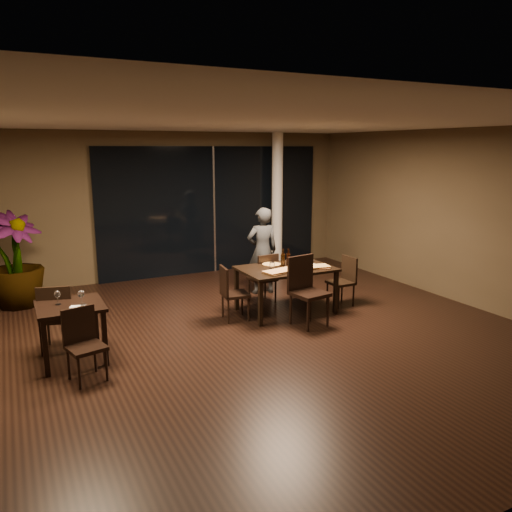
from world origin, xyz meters
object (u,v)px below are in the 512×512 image
at_px(chair_main_far, 265,276).
at_px(bottle_b, 288,258).
at_px(main_table, 286,272).
at_px(chair_side_near, 83,340).
at_px(side_table, 71,314).
at_px(potted_plant, 15,260).
at_px(bottle_a, 283,259).
at_px(chair_main_near, 306,287).
at_px(diner, 262,251).
at_px(chair_main_right, 344,278).
at_px(chair_side_far, 57,314).
at_px(bottle_c, 283,258).
at_px(chair_main_left, 231,290).

xyz_separation_m(chair_main_far, bottle_b, (0.14, -0.57, 0.41)).
distance_m(main_table, chair_side_near, 3.52).
distance_m(side_table, chair_main_far, 3.47).
relative_size(main_table, side_table, 1.88).
bearing_deg(potted_plant, chair_side_near, -79.74).
bearing_deg(side_table, main_table, 8.37).
bearing_deg(side_table, bottle_a, 8.79).
bearing_deg(chair_main_far, chair_main_near, 88.24).
bearing_deg(chair_main_far, diner, -118.72).
bearing_deg(chair_main_right, chair_side_far, -92.41).
bearing_deg(chair_main_near, chair_side_far, 161.84).
xyz_separation_m(bottle_b, bottle_c, (-0.03, 0.12, -0.01)).
relative_size(chair_main_right, potted_plant, 0.52).
height_order(chair_main_left, diner, diner).
height_order(side_table, chair_main_near, chair_main_near).
xyz_separation_m(chair_main_near, bottle_a, (-0.03, 0.66, 0.31)).
height_order(main_table, diner, diner).
bearing_deg(bottle_a, chair_main_right, -6.69).
xyz_separation_m(bottle_a, bottle_b, (0.09, -0.02, 0.00)).
bearing_deg(chair_main_near, bottle_c, 78.27).
bearing_deg(chair_side_far, bottle_b, -164.24).
xyz_separation_m(diner, bottle_c, (-0.14, -1.03, 0.09)).
xyz_separation_m(chair_main_left, chair_side_far, (-2.55, -0.11, 0.03)).
xyz_separation_m(potted_plant, bottle_a, (3.90, -2.29, 0.08)).
height_order(side_table, chair_side_near, chair_side_near).
bearing_deg(chair_side_far, main_table, -164.16).
relative_size(main_table, chair_side_far, 1.63).
bearing_deg(potted_plant, chair_main_far, -24.34).
xyz_separation_m(chair_main_near, chair_main_left, (-0.96, 0.67, -0.11)).
bearing_deg(chair_main_far, main_table, 94.43).
bearing_deg(bottle_a, chair_main_near, -87.33).
bearing_deg(bottle_b, main_table, 174.75).
bearing_deg(bottle_c, chair_main_left, -174.70).
bearing_deg(chair_side_near, bottle_a, 4.33).
distance_m(side_table, chair_main_right, 4.51).
distance_m(chair_main_far, diner, 0.71).
height_order(main_table, chair_main_right, chair_main_right).
relative_size(bottle_a, bottle_c, 1.04).
distance_m(chair_main_left, chair_main_right, 2.08).
bearing_deg(bottle_a, side_table, -171.21).
bearing_deg(chair_main_left, chair_side_near, 122.20).
relative_size(side_table, bottle_c, 2.79).
bearing_deg(chair_side_near, chair_main_near, -6.62).
relative_size(main_table, chair_main_left, 1.74).
bearing_deg(bottle_b, chair_main_left, 178.33).
bearing_deg(diner, chair_side_near, 40.34).
bearing_deg(diner, main_table, 90.09).
bearing_deg(bottle_a, main_table, -18.57).
relative_size(chair_main_right, bottle_c, 2.94).
relative_size(chair_side_near, bottle_c, 2.97).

